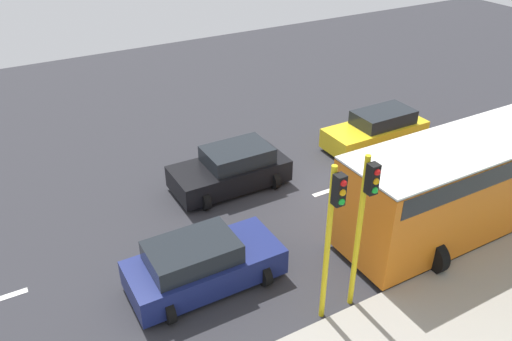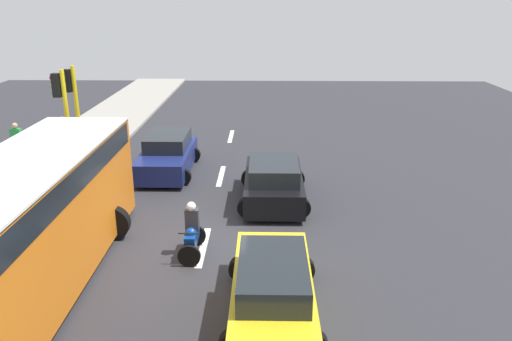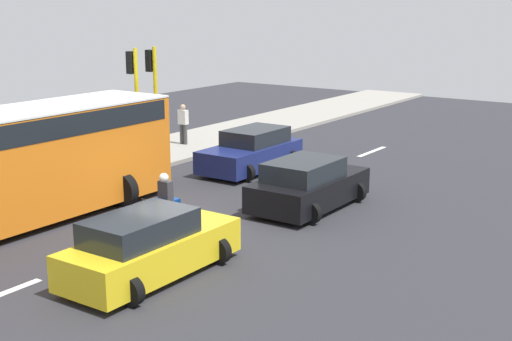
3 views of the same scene
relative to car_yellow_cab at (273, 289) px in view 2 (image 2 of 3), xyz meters
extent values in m
cube|color=#2D2D33|center=(1.91, -3.28, -0.76)|extent=(40.00, 60.00, 0.10)
cube|color=white|center=(1.91, -15.28, -0.70)|extent=(0.20, 2.40, 0.01)
cube|color=white|center=(1.91, -9.28, -0.70)|extent=(0.20, 2.40, 0.01)
cube|color=white|center=(1.91, -3.28, -0.70)|extent=(0.20, 2.40, 0.01)
cube|color=yellow|center=(0.00, -0.08, -0.15)|extent=(1.71, 4.40, 0.80)
cube|color=#1E2328|center=(0.00, 0.27, 0.53)|extent=(1.44, 2.46, 0.56)
cylinder|color=black|center=(0.75, -1.53, -0.39)|extent=(0.64, 0.22, 0.64)
cylinder|color=black|center=(-0.75, -1.53, -0.39)|extent=(0.64, 0.22, 0.64)
cube|color=navy|center=(4.07, -9.66, -0.15)|extent=(1.87, 4.26, 0.80)
cube|color=#1E2328|center=(4.07, -10.00, 0.53)|extent=(1.57, 2.38, 0.56)
cylinder|color=black|center=(3.25, -8.25, -0.39)|extent=(0.64, 0.22, 0.64)
cylinder|color=black|center=(4.90, -8.25, -0.39)|extent=(0.64, 0.22, 0.64)
cylinder|color=black|center=(3.25, -11.06, -0.39)|extent=(0.64, 0.22, 0.64)
cylinder|color=black|center=(4.90, -11.06, -0.39)|extent=(0.64, 0.22, 0.64)
cube|color=black|center=(-0.12, -6.78, -0.15)|extent=(1.93, 4.17, 0.80)
cube|color=#1E2328|center=(-0.12, -6.44, 0.53)|extent=(1.62, 2.34, 0.56)
cylinder|color=black|center=(0.74, -8.15, -0.39)|extent=(0.64, 0.22, 0.64)
cylinder|color=black|center=(-0.97, -8.15, -0.39)|extent=(0.64, 0.22, 0.64)
cylinder|color=black|center=(0.74, -5.40, -0.39)|extent=(0.64, 0.22, 0.64)
cylinder|color=black|center=(-0.97, -5.40, -0.39)|extent=(0.64, 0.22, 0.64)
cube|color=orange|center=(5.67, -0.23, 0.94)|extent=(2.50, 11.00, 2.90)
cube|color=black|center=(5.67, -0.23, 2.04)|extent=(2.52, 10.56, 0.60)
cube|color=white|center=(5.67, -0.23, 2.41)|extent=(2.50, 11.00, 0.08)
cylinder|color=black|center=(4.57, -3.75, -0.21)|extent=(1.00, 0.30, 1.00)
cylinder|color=black|center=(6.77, -3.75, -0.21)|extent=(1.00, 0.30, 1.00)
cylinder|color=black|center=(2.14, -2.19, -0.41)|extent=(0.60, 0.10, 0.60)
cylinder|color=black|center=(2.14, -3.39, -0.41)|extent=(0.60, 0.10, 0.60)
cube|color=navy|center=(2.14, -2.84, -0.16)|extent=(0.28, 1.10, 0.36)
sphere|color=navy|center=(2.14, -2.64, 0.02)|extent=(0.32, 0.32, 0.32)
cylinder|color=black|center=(2.14, -2.29, 0.19)|extent=(0.55, 0.04, 0.04)
cube|color=#333338|center=(2.14, -2.94, 0.29)|extent=(0.36, 0.24, 0.60)
sphere|color=silver|center=(2.14, -2.89, 0.69)|extent=(0.26, 0.26, 0.26)
cylinder|color=#3F3F3F|center=(8.75, -11.54, -0.14)|extent=(0.16, 0.16, 0.85)
cylinder|color=#3F3F3F|center=(8.95, -11.54, -0.14)|extent=(0.16, 0.16, 0.85)
cube|color=silver|center=(8.85, -11.54, 0.59)|extent=(0.40, 0.24, 0.60)
sphere|color=tan|center=(8.85, -11.54, 1.02)|extent=(0.22, 0.22, 0.22)
cylinder|color=#1E1E4C|center=(10.28, -10.41, -0.14)|extent=(0.16, 0.16, 0.85)
cylinder|color=#1E1E4C|center=(10.48, -10.41, -0.14)|extent=(0.16, 0.16, 0.85)
cube|color=#268C3F|center=(10.38, -10.41, 0.59)|extent=(0.40, 0.24, 0.60)
sphere|color=tan|center=(10.38, -10.41, 1.02)|extent=(0.22, 0.22, 0.22)
cylinder|color=yellow|center=(6.66, -6.61, 1.54)|extent=(0.14, 0.14, 4.50)
cube|color=black|center=(6.88, -6.61, 3.29)|extent=(0.24, 0.24, 0.76)
sphere|color=red|center=(7.00, -6.61, 3.53)|extent=(0.16, 0.16, 0.16)
sphere|color=#F2A50C|center=(7.00, -6.61, 3.29)|extent=(0.16, 0.16, 0.16)
sphere|color=green|center=(7.00, -6.61, 3.05)|extent=(0.16, 0.16, 0.16)
cylinder|color=yellow|center=(6.66, -7.55, 1.54)|extent=(0.14, 0.14, 4.50)
cube|color=black|center=(6.88, -7.55, 3.29)|extent=(0.24, 0.24, 0.76)
sphere|color=red|center=(7.00, -7.55, 3.53)|extent=(0.16, 0.16, 0.16)
sphere|color=#F2A50C|center=(7.00, -7.55, 3.29)|extent=(0.16, 0.16, 0.16)
sphere|color=green|center=(7.00, -7.55, 3.05)|extent=(0.16, 0.16, 0.16)
camera|label=1|loc=(14.20, -13.76, 9.34)|focal=36.05mm
camera|label=2|loc=(0.18, 9.57, 5.98)|focal=35.74mm
camera|label=3|loc=(-10.45, 10.89, 5.30)|focal=49.77mm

